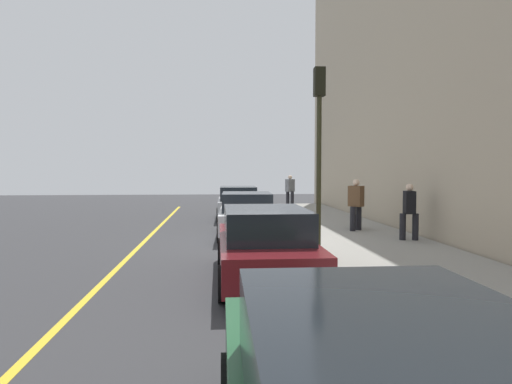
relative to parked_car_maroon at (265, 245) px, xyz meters
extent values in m
plane|color=#333335|center=(5.37, 0.07, -0.76)|extent=(56.00, 56.00, 0.00)
cube|color=gray|center=(5.37, -3.23, -0.68)|extent=(28.00, 4.60, 0.15)
cube|color=tan|center=(5.37, -5.98, 6.74)|extent=(32.00, 0.80, 15.00)
cube|color=gold|center=(5.37, 3.27, -0.76)|extent=(28.00, 0.14, 0.01)
cube|color=white|center=(8.07, -0.63, -0.65)|extent=(4.71, 0.56, 0.22)
cylinder|color=black|center=(-5.26, -0.86, -0.44)|extent=(0.64, 0.23, 0.64)
cube|color=black|center=(-6.91, 0.00, 0.45)|extent=(2.41, 1.62, 0.60)
cylinder|color=black|center=(1.54, 0.84, -0.44)|extent=(0.64, 0.22, 0.64)
cylinder|color=black|center=(1.54, -0.84, -0.44)|extent=(0.64, 0.22, 0.64)
cylinder|color=black|center=(-1.40, 0.84, -0.44)|extent=(0.64, 0.22, 0.64)
cylinder|color=black|center=(-1.41, -0.84, -0.44)|extent=(0.64, 0.22, 0.64)
cube|color=maroon|center=(0.07, 0.00, -0.17)|extent=(4.76, 1.81, 0.64)
cube|color=black|center=(-0.17, 0.00, 0.45)|extent=(2.47, 1.60, 0.60)
cylinder|color=black|center=(7.61, 0.76, -0.44)|extent=(0.65, 0.24, 0.64)
cylinder|color=black|center=(7.55, -0.92, -0.44)|extent=(0.65, 0.24, 0.64)
cylinder|color=black|center=(5.03, 0.85, -0.44)|extent=(0.65, 0.24, 0.64)
cylinder|color=black|center=(4.97, -0.82, -0.44)|extent=(0.65, 0.24, 0.64)
cube|color=white|center=(6.29, -0.03, -0.17)|extent=(4.22, 1.95, 0.64)
cube|color=black|center=(6.08, -0.02, 0.45)|extent=(2.22, 1.68, 0.60)
cylinder|color=black|center=(13.25, 0.81, -0.44)|extent=(0.64, 0.23, 0.64)
cylinder|color=black|center=(13.21, -0.87, -0.44)|extent=(0.64, 0.23, 0.64)
cylinder|color=black|center=(10.58, 0.87, -0.44)|extent=(0.64, 0.23, 0.64)
cylinder|color=black|center=(10.54, -0.81, -0.44)|extent=(0.64, 0.23, 0.64)
cube|color=#B7BABF|center=(11.90, 0.00, -0.17)|extent=(4.35, 1.89, 0.64)
cube|color=black|center=(11.68, 0.01, 0.45)|extent=(2.27, 1.65, 0.60)
cylinder|color=black|center=(4.23, -4.64, -0.21)|extent=(0.19, 0.19, 0.80)
cylinder|color=black|center=(4.17, -5.01, -0.21)|extent=(0.19, 0.19, 0.80)
cube|color=black|center=(4.20, -4.83, 0.54)|extent=(0.50, 0.37, 0.68)
sphere|color=beige|center=(4.20, -4.83, 0.99)|extent=(0.22, 0.22, 0.22)
cylinder|color=black|center=(6.36, -3.74, -0.19)|extent=(0.20, 0.20, 0.85)
cylinder|color=black|center=(6.63, -4.03, -0.19)|extent=(0.20, 0.20, 0.85)
cube|color=brown|center=(6.49, -3.88, 0.60)|extent=(0.56, 0.55, 0.72)
sphere|color=beige|center=(6.49, -3.88, 1.07)|extent=(0.23, 0.23, 0.23)
cylinder|color=black|center=(17.62, -3.19, -0.18)|extent=(0.20, 0.20, 0.85)
cylinder|color=black|center=(17.28, -3.40, -0.18)|extent=(0.20, 0.20, 0.85)
cube|color=slate|center=(17.45, -3.30, 0.60)|extent=(0.52, 0.58, 0.72)
sphere|color=beige|center=(17.45, -3.30, 1.08)|extent=(0.24, 0.24, 0.24)
cylinder|color=#2D2D19|center=(2.01, -1.56, 1.36)|extent=(0.12, 0.12, 3.94)
cube|color=black|center=(2.01, -1.56, 3.68)|extent=(0.26, 0.26, 0.70)
sphere|color=red|center=(2.16, -1.56, 3.89)|extent=(0.14, 0.14, 0.14)
sphere|color=orange|center=(2.16, -1.56, 3.67)|extent=(0.14, 0.14, 0.14)
sphere|color=green|center=(2.16, -1.56, 3.45)|extent=(0.14, 0.14, 0.14)
cube|color=black|center=(7.03, -4.02, -0.35)|extent=(0.34, 0.22, 0.52)
cylinder|color=#4C4C4C|center=(7.03, -4.02, 0.09)|extent=(0.03, 0.03, 0.36)
camera|label=1|loc=(-9.27, 0.96, 1.52)|focal=32.45mm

